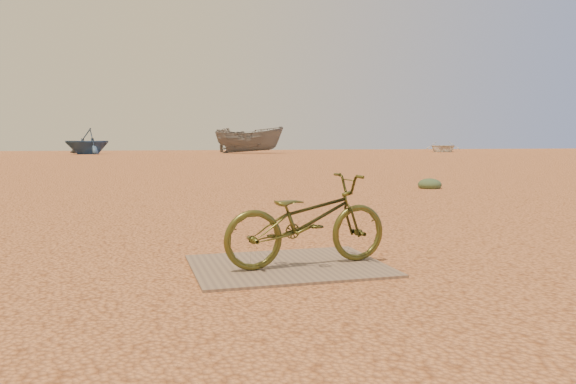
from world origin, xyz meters
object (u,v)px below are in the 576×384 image
object	(u,v)px
bicycle	(307,220)
boat_far_left	(87,141)
plywood_board	(288,266)
boat_far_right	(442,147)
boat_mid_right	(249,140)

from	to	relation	value
bicycle	boat_far_left	xyz separation A→B (m)	(-4.58, 43.30, 0.64)
plywood_board	boat_far_right	bearing A→B (deg)	57.40
bicycle	boat_far_left	bearing A→B (deg)	-0.94
plywood_board	boat_mid_right	xyz separation A→B (m)	(8.74, 42.99, 1.13)
plywood_board	boat_far_left	world-z (taller)	boat_far_left
plywood_board	boat_far_left	size ratio (longest dim) A/B	0.40
boat_far_left	boat_far_right	world-z (taller)	boat_far_left
bicycle	boat_mid_right	size ratio (longest dim) A/B	0.25
bicycle	boat_far_left	size ratio (longest dim) A/B	0.37
boat_far_left	boat_far_right	size ratio (longest dim) A/B	0.83
boat_far_right	boat_mid_right	bearing A→B (deg)	-144.16
boat_far_left	boat_mid_right	bearing A→B (deg)	50.41
boat_far_right	plywood_board	bearing A→B (deg)	-89.83
boat_far_left	boat_mid_right	xyz separation A→B (m)	(13.17, -0.24, 0.10)
plywood_board	boat_mid_right	distance (m)	43.89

